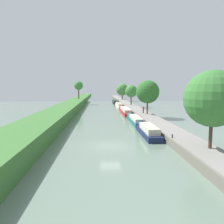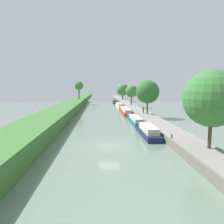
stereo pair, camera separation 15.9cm
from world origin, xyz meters
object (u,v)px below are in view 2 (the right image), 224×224
object	(u,v)px
narrowboat_cream	(119,105)
mooring_bollard_near	(172,136)
narrowboat_navy	(147,130)
person_walking	(143,109)
mooring_bollard_far	(119,100)
narrowboat_teal	(135,120)
narrowboat_red	(125,110)
narrowboat_black	(116,102)

from	to	relation	value
narrowboat_cream	mooring_bollard_near	size ratio (longest dim) A/B	37.23
narrowboat_navy	person_walking	world-z (taller)	person_walking
mooring_bollard_far	narrowboat_teal	bearing A→B (deg)	-91.79
person_walking	mooring_bollard_near	size ratio (longest dim) A/B	3.69
narrowboat_teal	mooring_bollard_far	bearing A→B (deg)	88.21
person_walking	mooring_bollard_far	size ratio (longest dim) A/B	3.69
mooring_bollard_near	narrowboat_cream	bearing A→B (deg)	92.08
narrowboat_red	narrowboat_teal	bearing A→B (deg)	-89.55
person_walking	mooring_bollard_far	distance (m)	50.44
mooring_bollard_near	narrowboat_navy	bearing A→B (deg)	106.83
narrowboat_teal	narrowboat_cream	distance (m)	34.33
narrowboat_navy	narrowboat_teal	size ratio (longest dim) A/B	0.82
narrowboat_navy	mooring_bollard_near	bearing A→B (deg)	-73.17
narrowboat_black	mooring_bollard_near	distance (m)	68.83
narrowboat_red	mooring_bollard_near	xyz separation A→B (m)	(1.94, -33.58, 0.56)
person_walking	mooring_bollard_near	xyz separation A→B (m)	(-1.50, -24.99, -0.65)
narrowboat_teal	person_walking	bearing A→B (deg)	66.82
narrowboat_red	narrowboat_cream	distance (m)	18.00
person_walking	mooring_bollard_far	world-z (taller)	person_walking
narrowboat_black	mooring_bollard_far	size ratio (longest dim) A/B	33.34
narrowboat_navy	person_walking	size ratio (longest dim) A/B	6.21
person_walking	mooring_bollard_far	bearing A→B (deg)	91.70
narrowboat_red	person_walking	bearing A→B (deg)	-68.17
mooring_bollard_far	person_walking	bearing A→B (deg)	-88.30
narrowboat_navy	mooring_bollard_far	xyz separation A→B (m)	(1.80, 69.46, 0.50)
narrowboat_red	mooring_bollard_far	distance (m)	41.88
narrowboat_teal	narrowboat_black	size ratio (longest dim) A/B	0.84
narrowboat_teal	mooring_bollard_near	bearing A→B (deg)	-84.00
narrowboat_red	mooring_bollard_far	bearing A→B (deg)	87.34
narrowboat_cream	mooring_bollard_near	xyz separation A→B (m)	(1.87, -51.58, 0.58)
narrowboat_navy	mooring_bollard_near	xyz separation A→B (m)	(1.80, -5.95, 0.50)
narrowboat_navy	narrowboat_cream	distance (m)	45.63
narrowboat_red	mooring_bollard_near	world-z (taller)	narrowboat_red
mooring_bollard_near	narrowboat_red	bearing A→B (deg)	93.31
narrowboat_cream	mooring_bollard_far	size ratio (longest dim) A/B	37.23
mooring_bollard_far	narrowboat_red	bearing A→B (deg)	-92.66
mooring_bollard_near	mooring_bollard_far	world-z (taller)	same
person_walking	mooring_bollard_near	bearing A→B (deg)	-93.43
narrowboat_cream	mooring_bollard_far	xyz separation A→B (m)	(1.87, 23.83, 0.58)
narrowboat_black	narrowboat_cream	bearing A→B (deg)	-89.49
narrowboat_cream	narrowboat_black	bearing A→B (deg)	90.51
narrowboat_navy	narrowboat_red	distance (m)	27.63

